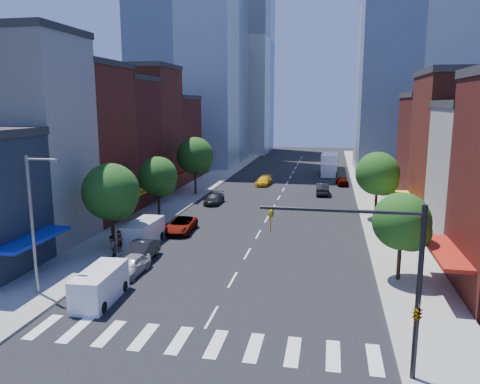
% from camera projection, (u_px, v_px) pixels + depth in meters
% --- Properties ---
extents(ground, '(220.00, 220.00, 0.00)m').
position_uv_depth(ground, '(212.00, 317.00, 27.44)').
color(ground, black).
rests_on(ground, ground).
extents(sidewalk_left, '(5.00, 120.00, 0.15)m').
position_uv_depth(sidewalk_left, '(197.00, 189.00, 68.34)').
color(sidewalk_left, gray).
rests_on(sidewalk_left, ground).
extents(sidewalk_right, '(5.00, 120.00, 0.15)m').
position_uv_depth(sidewalk_right, '(373.00, 195.00, 63.67)').
color(sidewalk_right, gray).
rests_on(sidewalk_right, ground).
extents(crosswalk, '(19.00, 3.00, 0.01)m').
position_uv_depth(crosswalk, '(198.00, 342.00, 24.54)').
color(crosswalk, silver).
rests_on(crosswalk, ground).
extents(bldg_left_1, '(12.00, 8.00, 18.00)m').
position_uv_depth(bldg_left_1, '(14.00, 142.00, 41.25)').
color(bldg_left_1, silver).
rests_on(bldg_left_1, ground).
extents(bldg_left_2, '(12.00, 9.00, 16.00)m').
position_uv_depth(bldg_left_2, '(67.00, 145.00, 49.64)').
color(bldg_left_2, '#5A2215').
rests_on(bldg_left_2, ground).
extents(bldg_left_3, '(12.00, 8.00, 15.00)m').
position_uv_depth(bldg_left_3, '(105.00, 143.00, 57.93)').
color(bldg_left_3, '#4D1713').
rests_on(bldg_left_3, ground).
extents(bldg_left_4, '(12.00, 9.00, 17.00)m').
position_uv_depth(bldg_left_4, '(133.00, 131.00, 65.94)').
color(bldg_left_4, '#5A2215').
rests_on(bldg_left_4, ground).
extents(bldg_left_5, '(12.00, 10.00, 13.00)m').
position_uv_depth(bldg_left_5, '(157.00, 140.00, 75.48)').
color(bldg_left_5, '#4D1713').
rests_on(bldg_left_5, ground).
extents(bldg_right_3, '(12.00, 10.00, 13.00)m').
position_uv_depth(bldg_right_3, '(455.00, 154.00, 55.10)').
color(bldg_right_3, '#4D1713').
rests_on(bldg_right_3, ground).
extents(tower_far_w, '(18.00, 18.00, 56.00)m').
position_uv_depth(tower_far_w, '(235.00, 40.00, 117.21)').
color(tower_far_w, '#9EA5AD').
rests_on(tower_far_w, ground).
extents(traffic_signal, '(7.24, 2.24, 8.00)m').
position_uv_depth(traffic_signal, '(405.00, 293.00, 20.47)').
color(traffic_signal, black).
rests_on(traffic_signal, sidewalk_right).
extents(streetlight, '(2.25, 0.25, 9.00)m').
position_uv_depth(streetlight, '(34.00, 217.00, 29.62)').
color(streetlight, slate).
rests_on(streetlight, sidewalk_left).
extents(tree_left_near, '(4.80, 4.80, 7.30)m').
position_uv_depth(tree_left_near, '(112.00, 194.00, 39.18)').
color(tree_left_near, black).
rests_on(tree_left_near, sidewalk_left).
extents(tree_left_mid, '(4.20, 4.20, 6.65)m').
position_uv_depth(tree_left_mid, '(159.00, 178.00, 49.86)').
color(tree_left_mid, black).
rests_on(tree_left_mid, sidewalk_left).
extents(tree_left_far, '(5.00, 5.00, 7.75)m').
position_uv_depth(tree_left_far, '(196.00, 157.00, 63.24)').
color(tree_left_far, black).
rests_on(tree_left_far, sidewalk_left).
extents(tree_right_near, '(4.00, 4.00, 6.20)m').
position_uv_depth(tree_right_near, '(404.00, 224.00, 32.13)').
color(tree_right_near, black).
rests_on(tree_right_near, sidewalk_right).
extents(tree_right_far, '(4.60, 4.60, 7.20)m').
position_uv_depth(tree_right_far, '(379.00, 175.00, 49.36)').
color(tree_right_far, black).
rests_on(tree_right_far, sidewalk_right).
extents(parked_car_front, '(1.81, 4.23, 1.42)m').
position_uv_depth(parked_car_front, '(131.00, 265.00, 34.13)').
color(parked_car_front, '#9E9FA3').
rests_on(parked_car_front, ground).
extents(parked_car_second, '(1.75, 4.76, 1.56)m').
position_uv_depth(parked_car_second, '(141.00, 252.00, 37.01)').
color(parked_car_second, black).
rests_on(parked_car_second, ground).
extents(parked_car_third, '(2.59, 5.22, 1.42)m').
position_uv_depth(parked_car_third, '(181.00, 225.00, 45.40)').
color(parked_car_third, '#999999').
rests_on(parked_car_third, ground).
extents(parked_car_rear, '(1.94, 4.53, 1.30)m').
position_uv_depth(parked_car_rear, '(214.00, 199.00, 58.27)').
color(parked_car_rear, black).
rests_on(parked_car_rear, ground).
extents(cargo_van_near, '(2.21, 4.97, 2.08)m').
position_uv_depth(cargo_van_near, '(99.00, 286.00, 29.39)').
color(cargo_van_near, silver).
rests_on(cargo_van_near, ground).
extents(cargo_van_far, '(2.22, 5.14, 2.16)m').
position_uv_depth(cargo_van_far, '(143.00, 233.00, 41.20)').
color(cargo_van_far, silver).
rests_on(cargo_van_far, ground).
extents(taxi, '(2.34, 4.88, 1.37)m').
position_uv_depth(taxi, '(264.00, 181.00, 71.46)').
color(taxi, '#D89F0B').
rests_on(taxi, ground).
extents(traffic_car_oncoming, '(1.88, 4.92, 1.60)m').
position_uv_depth(traffic_car_oncoming, '(322.00, 189.00, 64.14)').
color(traffic_car_oncoming, black).
rests_on(traffic_car_oncoming, ground).
extents(traffic_car_far, '(2.03, 4.16, 1.37)m').
position_uv_depth(traffic_car_far, '(342.00, 181.00, 71.46)').
color(traffic_car_far, '#999999').
rests_on(traffic_car_far, ground).
extents(box_truck, '(2.96, 9.05, 3.62)m').
position_uv_depth(box_truck, '(329.00, 165.00, 82.04)').
color(box_truck, white).
rests_on(box_truck, ground).
extents(pedestrian_near, '(0.58, 0.74, 1.79)m').
position_uv_depth(pedestrian_near, '(120.00, 241.00, 38.98)').
color(pedestrian_near, '#999999').
rests_on(pedestrian_near, sidewalk_left).
extents(pedestrian_far, '(0.73, 0.91, 1.80)m').
position_uv_depth(pedestrian_far, '(111.00, 246.00, 37.51)').
color(pedestrian_far, '#999999').
rests_on(pedestrian_far, sidewalk_left).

